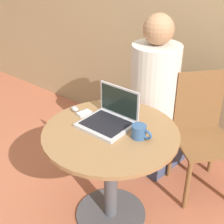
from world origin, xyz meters
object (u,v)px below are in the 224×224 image
(laptop, at_px, (110,118))
(cell_phone, at_px, (84,113))
(person_seated, at_px, (157,109))
(chair_empty, at_px, (202,133))

(laptop, height_order, cell_phone, laptop)
(cell_phone, height_order, person_seated, person_seated)
(laptop, bearing_deg, person_seated, 92.01)
(person_seated, bearing_deg, chair_empty, -0.41)
(chair_empty, relative_size, person_seated, 0.70)
(chair_empty, height_order, person_seated, person_seated)
(laptop, relative_size, cell_phone, 2.85)
(cell_phone, bearing_deg, person_seated, 74.09)
(cell_phone, distance_m, chair_empty, 0.89)
(laptop, relative_size, chair_empty, 0.33)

